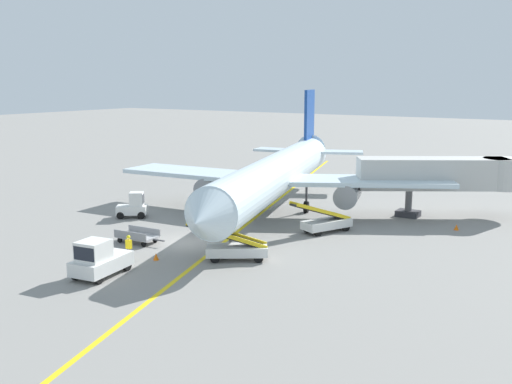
# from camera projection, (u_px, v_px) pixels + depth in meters

# --- Properties ---
(ground_plane) EXTENTS (300.00, 300.00, 0.00)m
(ground_plane) POSITION_uv_depth(u_px,v_px,m) (186.00, 242.00, 40.50)
(ground_plane) COLOR gray
(taxi_line_yellow) EXTENTS (22.07, 77.06, 0.01)m
(taxi_line_yellow) POSITION_uv_depth(u_px,v_px,m) (241.00, 229.00, 44.03)
(taxi_line_yellow) COLOR yellow
(taxi_line_yellow) RESTS_ON ground
(airliner) EXTENTS (27.82, 34.74, 10.10)m
(airliner) POSITION_uv_depth(u_px,v_px,m) (277.00, 174.00, 48.23)
(airliner) COLOR silver
(airliner) RESTS_ON ground
(jet_bridge) EXTENTS (12.29, 8.75, 4.85)m
(jet_bridge) POSITION_uv_depth(u_px,v_px,m) (449.00, 174.00, 47.46)
(jet_bridge) COLOR beige
(jet_bridge) RESTS_ON ground
(pushback_tug) EXTENTS (2.34, 3.81, 2.20)m
(pushback_tug) POSITION_uv_depth(u_px,v_px,m) (99.00, 259.00, 33.24)
(pushback_tug) COLOR silver
(pushback_tug) RESTS_ON ground
(baggage_tug_near_wing) EXTENTS (2.71, 2.44, 2.10)m
(baggage_tug_near_wing) POSITION_uv_depth(u_px,v_px,m) (134.00, 206.00, 47.65)
(baggage_tug_near_wing) COLOR silver
(baggage_tug_near_wing) RESTS_ON ground
(belt_loader_forward_hold) EXTENTS (3.27, 5.06, 2.59)m
(belt_loader_forward_hold) POSITION_uv_depth(u_px,v_px,m) (325.00, 222.00, 43.09)
(belt_loader_forward_hold) COLOR silver
(belt_loader_forward_hold) RESTS_ON ground
(belt_loader_aft_hold) EXTENTS (4.86, 3.79, 2.59)m
(belt_loader_aft_hold) POSITION_uv_depth(u_px,v_px,m) (235.00, 248.00, 36.38)
(belt_loader_aft_hold) COLOR silver
(belt_loader_aft_hold) RESTS_ON ground
(baggage_cart_loaded) EXTENTS (3.80, 1.71, 0.94)m
(baggage_cart_loaded) POSITION_uv_depth(u_px,v_px,m) (137.00, 236.00, 40.29)
(baggage_cart_loaded) COLOR #A5A5A8
(baggage_cart_loaded) RESTS_ON ground
(ground_crew_marshaller) EXTENTS (0.36, 0.24, 1.70)m
(ground_crew_marshaller) POSITION_uv_depth(u_px,v_px,m) (129.00, 248.00, 35.90)
(ground_crew_marshaller) COLOR #26262D
(ground_crew_marshaller) RESTS_ON ground
(safety_cone_nose_left) EXTENTS (0.36, 0.36, 0.44)m
(safety_cone_nose_left) POSITION_uv_depth(u_px,v_px,m) (456.00, 227.00, 43.75)
(safety_cone_nose_left) COLOR orange
(safety_cone_nose_left) RESTS_ON ground
(safety_cone_nose_right) EXTENTS (0.36, 0.36, 0.44)m
(safety_cone_nose_right) POSITION_uv_depth(u_px,v_px,m) (156.00, 257.00, 36.41)
(safety_cone_nose_right) COLOR orange
(safety_cone_nose_right) RESTS_ON ground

